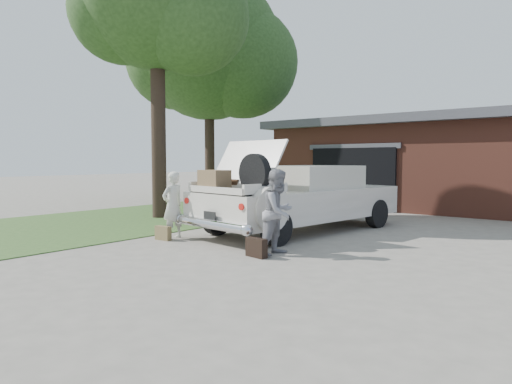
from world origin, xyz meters
The scene contains 10 objects.
ground centered at (0.00, 0.00, 0.00)m, with size 90.00×90.00×0.00m, color gray.
grass_strip centered at (-5.50, 3.00, 0.01)m, with size 6.00×16.00×0.02m, color #2D4C1E.
house centered at (0.98, 11.47, 1.67)m, with size 12.80×7.80×3.30m.
tree_left centered at (-5.00, 2.19, 6.42)m, with size 5.20×4.52×8.99m.
tree_back centered at (-8.55, 8.04, 6.50)m, with size 7.39×6.42×9.99m.
sedan centered at (-0.25, 2.64, 0.84)m, with size 2.97×5.98×2.21m.
woman_left centered at (-1.88, -0.04, 0.76)m, with size 0.55×0.36×1.51m, color beige.
woman_right centered at (1.00, 0.03, 0.80)m, with size 0.78×0.61×1.60m, color gray.
suitcase_left centered at (-1.90, -0.32, 0.16)m, with size 0.40×0.13×0.31m, color olive.
suitcase_right centered at (0.82, -0.42, 0.17)m, with size 0.45×0.14×0.35m, color black.
Camera 1 is at (5.94, -6.83, 1.77)m, focal length 32.00 mm.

